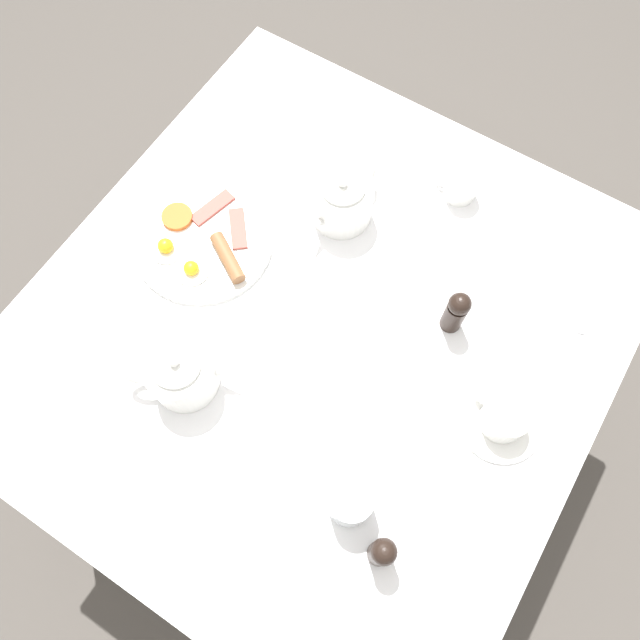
% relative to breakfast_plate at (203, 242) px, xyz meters
% --- Properties ---
extents(ground_plane, '(8.00, 8.00, 0.00)m').
position_rel_breakfast_plate_xyz_m(ground_plane, '(-0.29, 0.02, -0.77)').
color(ground_plane, '#4C4742').
extents(table, '(1.06, 1.13, 0.77)m').
position_rel_breakfast_plate_xyz_m(table, '(-0.29, 0.02, -0.08)').
color(table, white).
rests_on(table, ground_plane).
extents(breakfast_plate, '(0.28, 0.28, 0.04)m').
position_rel_breakfast_plate_xyz_m(breakfast_plate, '(0.00, 0.00, 0.00)').
color(breakfast_plate, white).
rests_on(breakfast_plate, table).
extents(teapot_near, '(0.12, 0.21, 0.12)m').
position_rel_breakfast_plate_xyz_m(teapot_near, '(-0.20, -0.21, 0.04)').
color(teapot_near, white).
rests_on(teapot_near, table).
extents(teapot_far, '(0.18, 0.13, 0.12)m').
position_rel_breakfast_plate_xyz_m(teapot_far, '(-0.14, 0.25, 0.04)').
color(teapot_far, white).
rests_on(teapot_far, table).
extents(teacup_with_saucer_left, '(0.15, 0.15, 0.07)m').
position_rel_breakfast_plate_xyz_m(teacup_with_saucer_left, '(-0.66, 0.01, 0.02)').
color(teacup_with_saucer_left, white).
rests_on(teacup_with_saucer_left, table).
extents(water_glass_tall, '(0.08, 0.08, 0.09)m').
position_rel_breakfast_plate_xyz_m(water_glass_tall, '(-0.51, 0.28, 0.04)').
color(water_glass_tall, white).
rests_on(water_glass_tall, table).
extents(creamer_jug, '(0.09, 0.07, 0.06)m').
position_rel_breakfast_plate_xyz_m(creamer_jug, '(-0.38, -0.38, 0.02)').
color(creamer_jug, white).
rests_on(creamer_jug, table).
extents(pepper_grinder, '(0.04, 0.04, 0.11)m').
position_rel_breakfast_plate_xyz_m(pepper_grinder, '(-0.59, 0.32, 0.05)').
color(pepper_grinder, black).
rests_on(pepper_grinder, table).
extents(salt_grinder, '(0.04, 0.04, 0.11)m').
position_rel_breakfast_plate_xyz_m(salt_grinder, '(-0.50, -0.11, 0.05)').
color(salt_grinder, black).
rests_on(salt_grinder, table).
extents(fork_by_plate, '(0.06, 0.16, 0.00)m').
position_rel_breakfast_plate_xyz_m(fork_by_plate, '(-0.70, -0.30, -0.01)').
color(fork_by_plate, silver).
rests_on(fork_by_plate, table).
extents(knife_by_plate, '(0.09, 0.20, 0.00)m').
position_rel_breakfast_plate_xyz_m(knife_by_plate, '(-0.36, 0.40, -0.01)').
color(knife_by_plate, silver).
rests_on(knife_by_plate, table).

